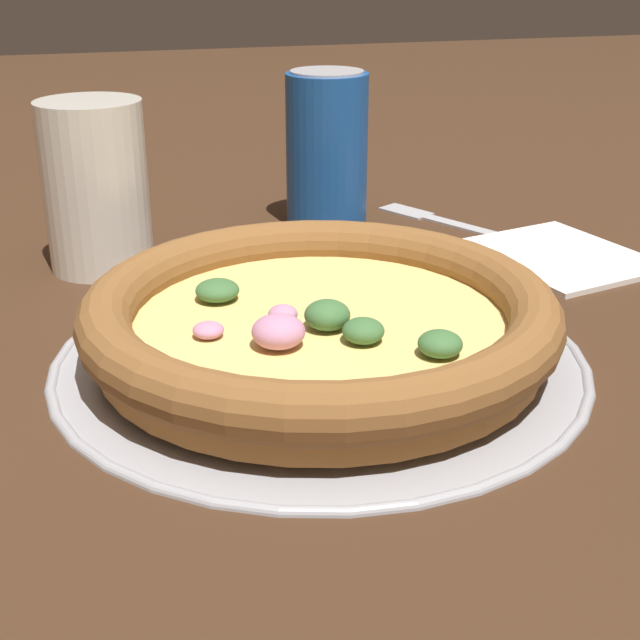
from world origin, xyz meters
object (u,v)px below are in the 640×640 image
at_px(drinking_cup, 96,186).
at_px(fork, 465,226).
at_px(napkin, 560,253).
at_px(pizza_tray, 320,355).
at_px(pizza, 320,318).
at_px(beverage_can, 327,150).

height_order(drinking_cup, fork, drinking_cup).
distance_m(napkin, fork, 0.10).
bearing_deg(pizza_tray, pizza, -34.34).
relative_size(pizza_tray, pizza, 1.13).
relative_size(pizza, napkin, 1.81).
bearing_deg(pizza, fork, 138.14).
distance_m(fork, beverage_can, 0.13).
distance_m(pizza_tray, drinking_cup, 0.23).
distance_m(pizza_tray, pizza, 0.02).
xyz_separation_m(napkin, fork, (-0.09, -0.04, -0.00)).
distance_m(pizza, fork, 0.27).
relative_size(pizza_tray, fork, 1.68).
distance_m(drinking_cup, napkin, 0.34).
height_order(pizza_tray, napkin, napkin).
height_order(pizza_tray, drinking_cup, drinking_cup).
bearing_deg(pizza, beverage_can, 162.85).
height_order(pizza, fork, pizza).
xyz_separation_m(drinking_cup, fork, (-0.01, 0.29, -0.06)).
bearing_deg(drinking_cup, beverage_can, 107.18).
relative_size(pizza_tray, beverage_can, 2.43).
xyz_separation_m(fork, beverage_can, (-0.04, -0.11, 0.06)).
bearing_deg(napkin, fork, -157.74).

